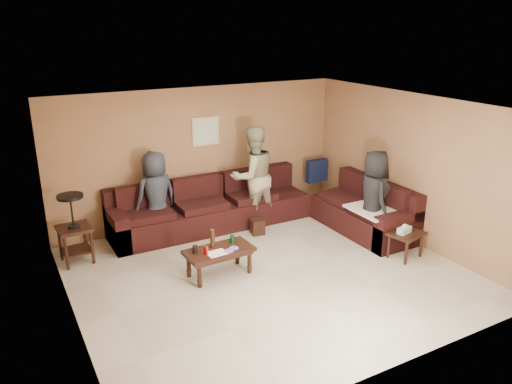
% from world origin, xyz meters
% --- Properties ---
extents(room, '(5.60, 5.50, 2.50)m').
position_xyz_m(room, '(0.00, 0.00, 1.66)').
color(room, '#BBB49F').
rests_on(room, ground).
extents(sectional_sofa, '(4.65, 2.90, 0.97)m').
position_xyz_m(sectional_sofa, '(0.81, 1.52, 0.33)').
color(sectional_sofa, black).
rests_on(sectional_sofa, ground).
extents(coffee_table, '(1.03, 0.55, 0.70)m').
position_xyz_m(coffee_table, '(-0.66, 0.33, 0.36)').
color(coffee_table, black).
rests_on(coffee_table, ground).
extents(end_table_left, '(0.52, 0.52, 1.11)m').
position_xyz_m(end_table_left, '(-2.43, 1.79, 0.58)').
color(end_table_left, black).
rests_on(end_table_left, ground).
extents(side_table_right, '(0.59, 0.52, 0.57)m').
position_xyz_m(side_table_right, '(2.18, -0.56, 0.38)').
color(side_table_right, black).
rests_on(side_table_right, ground).
extents(waste_bin, '(0.26, 0.26, 0.27)m').
position_xyz_m(waste_bin, '(0.57, 1.38, 0.13)').
color(waste_bin, black).
rests_on(waste_bin, ground).
extents(wall_art, '(0.52, 0.04, 0.52)m').
position_xyz_m(wall_art, '(0.10, 2.48, 1.70)').
color(wall_art, '#CEB880').
rests_on(wall_art, ground).
extents(person_left, '(0.84, 0.64, 1.54)m').
position_xyz_m(person_left, '(-1.01, 2.09, 0.77)').
color(person_left, '#292E39').
rests_on(person_left, ground).
extents(person_middle, '(0.93, 0.75, 1.85)m').
position_xyz_m(person_middle, '(0.73, 1.84, 0.92)').
color(person_middle, tan).
rests_on(person_middle, ground).
extents(person_right, '(0.71, 0.90, 1.60)m').
position_xyz_m(person_right, '(2.12, 0.18, 0.80)').
color(person_right, black).
rests_on(person_right, ground).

